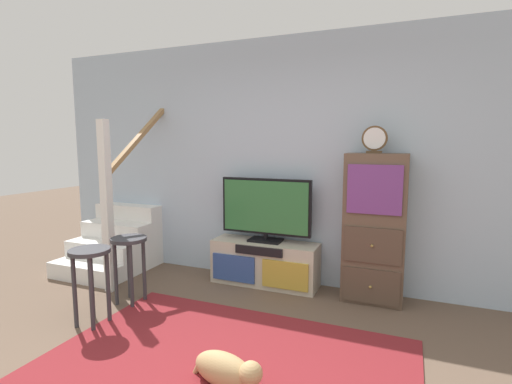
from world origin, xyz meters
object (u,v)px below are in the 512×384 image
television (266,208)px  dog (227,370)px  media_console (265,263)px  bar_stool_far (129,254)px  desk_clock (375,140)px  side_cabinet (374,229)px  bar_stool_near (90,268)px

television → dog: 1.99m
media_console → bar_stool_far: 1.44m
desk_clock → television: bearing=178.5°
desk_clock → bar_stool_far: size_ratio=0.40×
media_console → television: size_ratio=1.16×
desk_clock → media_console: bearing=179.8°
side_cabinet → bar_stool_near: 2.63m
dog → media_console: bearing=103.4°
bar_stool_near → dog: (1.46, -0.33, -0.39)m
media_console → desk_clock: (1.12, -0.00, 1.35)m
bar_stool_far → desk_clock: bearing=23.8°
side_cabinet → desk_clock: 0.86m
television → media_console: bearing=-90.0°
desk_clock → dog: size_ratio=0.48×
side_cabinet → bar_stool_near: bearing=-146.3°
television → dog: size_ratio=1.89×
television → bar_stool_far: (-1.04, -0.98, -0.36)m
bar_stool_far → media_console: bearing=42.5°
bar_stool_near → bar_stool_far: (-0.01, 0.49, -0.01)m
bar_stool_near → desk_clock: bearing=33.8°
bar_stool_far → dog: bar_stool_far is taller
bar_stool_far → bar_stool_near: bearing=-89.4°
media_console → side_cabinet: 1.25m
desk_clock → side_cabinet: bearing=26.6°
desk_clock → bar_stool_far: desk_clock is taller
media_console → bar_stool_near: bearing=-125.7°
television → side_cabinet: side_cabinet is taller
side_cabinet → bar_stool_far: side_cabinet is taller
media_console → bar_stool_near: 1.80m
side_cabinet → bar_stool_far: (-2.19, -0.97, -0.24)m
bar_stool_far → dog: bearing=-29.2°
side_cabinet → bar_stool_far: 2.40m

